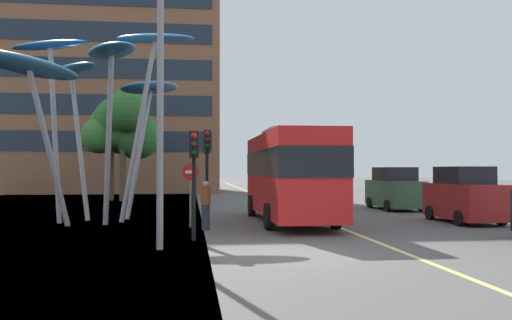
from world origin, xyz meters
The scene contains 14 objects.
ground centered at (-0.63, 0.00, -0.05)m, with size 120.00×240.00×0.10m.
red_bus centered at (1.37, 8.16, 2.06)m, with size 2.73×9.62×3.78m.
leaf_sculpture centered at (-6.31, 8.95, 5.95)m, with size 7.78×9.03×7.80m.
traffic_light_kerb_near centered at (-2.51, 2.84, 2.39)m, with size 0.28×0.42×3.29m.
traffic_light_kerb_far centered at (-1.94, 8.73, 2.71)m, with size 0.28×0.42×3.74m.
traffic_light_island_mid centered at (-1.83, 13.29, 2.69)m, with size 0.28×0.42×3.71m.
car_parked_mid centered at (8.33, 7.18, 1.06)m, with size 1.91×4.04×2.26m.
car_parked_far centered at (8.17, 14.23, 1.06)m, with size 1.99×4.40×2.25m.
street_lamp centered at (-3.13, 1.26, 4.97)m, with size 1.42×0.44×7.88m.
tree_pavement_near centered at (-7.95, 25.08, 5.01)m, with size 4.22×4.18×6.97m.
tree_pavement_far centered at (-6.90, 24.11, 5.22)m, with size 4.51×4.63×7.46m.
pedestrian centered at (-2.07, 5.81, 0.87)m, with size 0.34×0.34×1.73m.
no_entry_sign centered at (-2.61, 6.61, 1.57)m, with size 0.60×0.12×2.35m.
backdrop_building centered at (-11.45, 40.24, 12.57)m, with size 22.74×12.42×25.13m.
Camera 1 is at (-2.60, -13.45, 2.15)m, focal length 37.96 mm.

